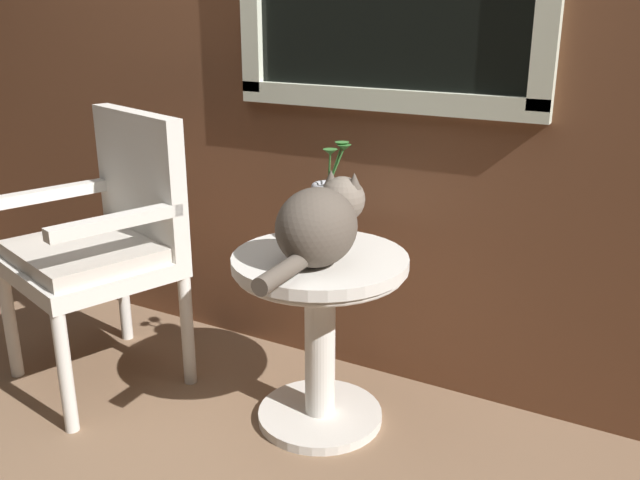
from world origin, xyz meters
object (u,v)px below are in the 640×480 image
wicker_side_table (320,308)px  pewter_vase_with_ivy (328,212)px  cat (320,223)px  wicker_chair (107,236)px

wicker_side_table → pewter_vase_with_ivy: pewter_vase_with_ivy is taller
wicker_side_table → cat: bearing=-60.2°
cat → pewter_vase_with_ivy: 0.17m
wicker_side_table → cat: size_ratio=1.02×
wicker_chair → pewter_vase_with_ivy: bearing=15.7°
pewter_vase_with_ivy → wicker_chair: bearing=-164.3°
cat → pewter_vase_with_ivy: (-0.06, 0.16, -0.02)m
wicker_side_table → pewter_vase_with_ivy: 0.30m
wicker_side_table → cat: cat is taller
wicker_chair → cat: wicker_chair is taller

